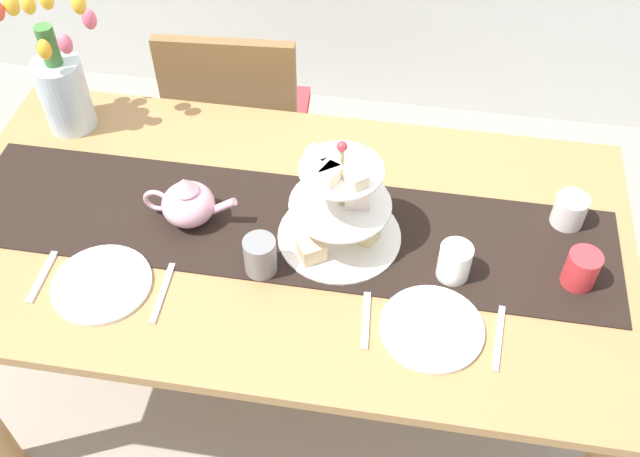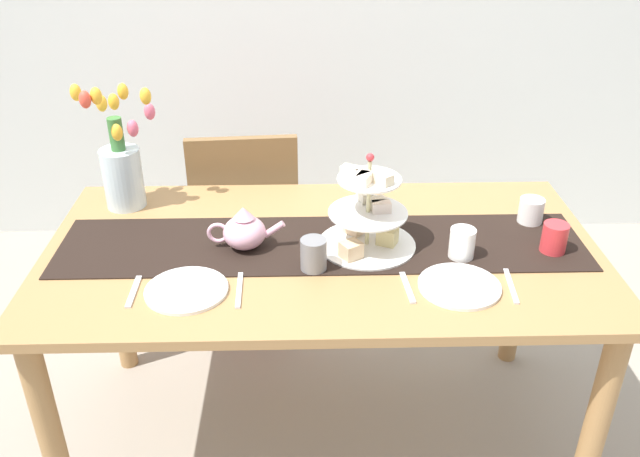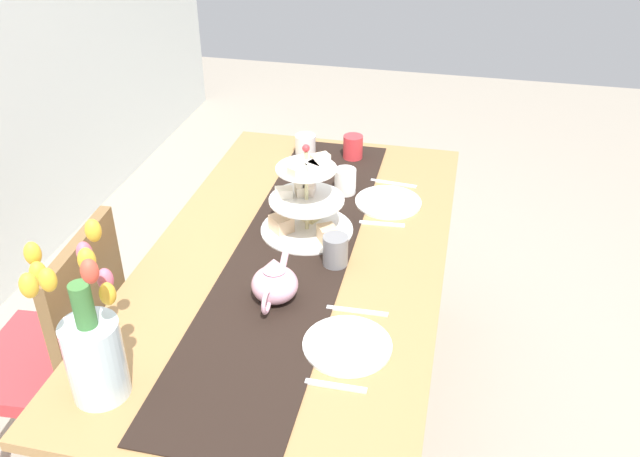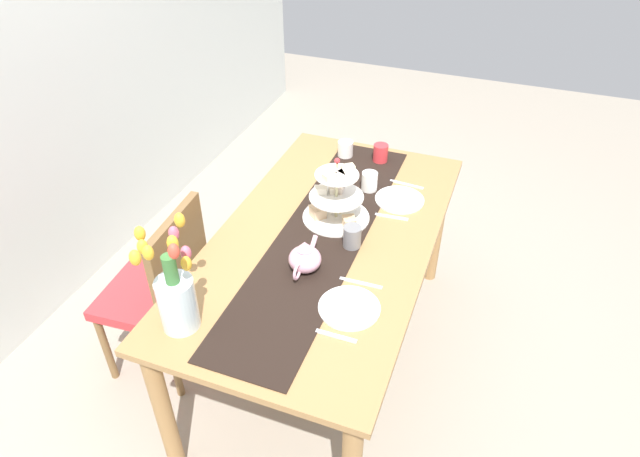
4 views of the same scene
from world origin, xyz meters
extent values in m
plane|color=gray|center=(0.00, 0.00, 0.00)|extent=(8.00, 8.00, 0.00)
cube|color=#A37747|center=(0.00, 0.00, 0.75)|extent=(1.70, 0.90, 0.03)
cylinder|color=#A37747|center=(0.78, -0.38, 0.37)|extent=(0.07, 0.07, 0.74)
cylinder|color=#A37747|center=(0.78, 0.38, 0.37)|extent=(0.07, 0.07, 0.74)
cylinder|color=brown|center=(-0.13, 0.94, 0.21)|extent=(0.04, 0.04, 0.41)
cylinder|color=brown|center=(-0.11, 0.59, 0.21)|extent=(0.04, 0.04, 0.41)
cube|color=red|center=(-0.30, 0.75, 0.43)|extent=(0.45, 0.45, 0.05)
cube|color=brown|center=(-0.29, 0.56, 0.69)|extent=(0.42, 0.07, 0.45)
cube|color=black|center=(0.00, 0.01, 0.77)|extent=(1.62, 0.36, 0.00)
cylinder|color=beige|center=(0.14, 0.00, 0.91)|extent=(0.01, 0.01, 0.28)
cylinder|color=white|center=(0.14, 0.00, 0.78)|extent=(0.30, 0.30, 0.01)
cylinder|color=white|center=(0.14, 0.00, 0.89)|extent=(0.24, 0.24, 0.01)
cylinder|color=white|center=(0.14, 0.00, 1.00)|extent=(0.19, 0.19, 0.01)
cube|color=#E3D089|center=(0.20, 0.00, 0.80)|extent=(0.07, 0.07, 0.05)
cube|color=beige|center=(0.11, 0.08, 0.80)|extent=(0.09, 0.09, 0.05)
cube|color=beige|center=(0.08, -0.08, 0.80)|extent=(0.08, 0.07, 0.05)
cube|color=beige|center=(0.18, 0.00, 0.90)|extent=(0.06, 0.04, 0.03)
cube|color=beige|center=(0.17, 0.03, 0.90)|extent=(0.07, 0.06, 0.03)
cube|color=silver|center=(0.13, 0.07, 0.90)|extent=(0.05, 0.06, 0.03)
cube|color=beige|center=(0.08, 0.01, 1.01)|extent=(0.07, 0.06, 0.03)
cube|color=#F1E0C9|center=(0.11, -0.02, 1.01)|extent=(0.07, 0.06, 0.03)
cube|color=beige|center=(0.12, -0.04, 1.01)|extent=(0.06, 0.07, 0.03)
cube|color=beige|center=(0.17, -0.04, 1.01)|extent=(0.06, 0.07, 0.03)
sphere|color=red|center=(0.14, 0.00, 1.06)|extent=(0.02, 0.02, 0.02)
ellipsoid|color=#E5A8BC|center=(-0.24, 0.00, 0.82)|extent=(0.13, 0.13, 0.10)
cone|color=#E5A8BC|center=(-0.24, 0.00, 0.89)|extent=(0.06, 0.06, 0.04)
cylinder|color=#E5A8BC|center=(-0.15, 0.00, 0.83)|extent=(0.07, 0.02, 0.06)
torus|color=#E5A8BC|center=(-0.32, 0.00, 0.82)|extent=(0.07, 0.01, 0.07)
cylinder|color=silver|center=(-0.66, 0.30, 0.87)|extent=(0.13, 0.13, 0.20)
cylinder|color=#3D7538|center=(-0.66, 0.30, 1.02)|extent=(0.05, 0.05, 0.12)
ellipsoid|color=yellow|center=(-0.56, 0.31, 1.15)|extent=(0.04, 0.04, 0.06)
ellipsoid|color=#E5607A|center=(-0.56, 0.34, 1.09)|extent=(0.04, 0.04, 0.06)
ellipsoid|color=yellow|center=(-0.65, 0.40, 1.14)|extent=(0.04, 0.04, 0.06)
ellipsoid|color=yellow|center=(-0.68, 0.38, 1.11)|extent=(0.04, 0.04, 0.06)
ellipsoid|color=yellow|center=(-0.71, 0.34, 1.12)|extent=(0.04, 0.04, 0.06)
ellipsoid|color=yellow|center=(-0.78, 0.32, 1.16)|extent=(0.04, 0.04, 0.06)
ellipsoid|color=#EF4C38|center=(-0.72, 0.23, 1.17)|extent=(0.04, 0.04, 0.06)
ellipsoid|color=yellow|center=(-0.69, 0.25, 1.17)|extent=(0.04, 0.04, 0.06)
ellipsoid|color=yellow|center=(-0.65, 0.25, 1.05)|extent=(0.04, 0.04, 0.06)
ellipsoid|color=#E5607A|center=(-0.60, 0.28, 1.06)|extent=(0.04, 0.04, 0.06)
cylinder|color=white|center=(0.68, 0.14, 0.81)|extent=(0.08, 0.08, 0.08)
cylinder|color=white|center=(-0.38, -0.23, 0.77)|extent=(0.23, 0.23, 0.01)
cube|color=silver|center=(-0.53, -0.23, 0.77)|extent=(0.02, 0.15, 0.01)
cube|color=silver|center=(-0.24, -0.23, 0.77)|extent=(0.02, 0.17, 0.01)
cylinder|color=white|center=(0.37, -0.23, 0.77)|extent=(0.23, 0.23, 0.01)
cube|color=silver|center=(0.23, -0.23, 0.77)|extent=(0.03, 0.15, 0.01)
cube|color=silver|center=(0.52, -0.23, 0.77)|extent=(0.03, 0.17, 0.01)
cylinder|color=slate|center=(-0.03, -0.13, 0.82)|extent=(0.08, 0.08, 0.09)
cylinder|color=white|center=(0.41, -0.07, 0.82)|extent=(0.08, 0.08, 0.09)
cylinder|color=red|center=(0.70, -0.05, 0.82)|extent=(0.08, 0.08, 0.09)
camera|label=1|loc=(0.28, -1.16, 2.11)|focal=40.91mm
camera|label=2|loc=(-0.05, -1.76, 1.81)|focal=37.38mm
camera|label=3|loc=(-1.68, -0.46, 1.95)|focal=38.31mm
camera|label=4|loc=(-1.78, -0.64, 2.23)|focal=31.19mm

